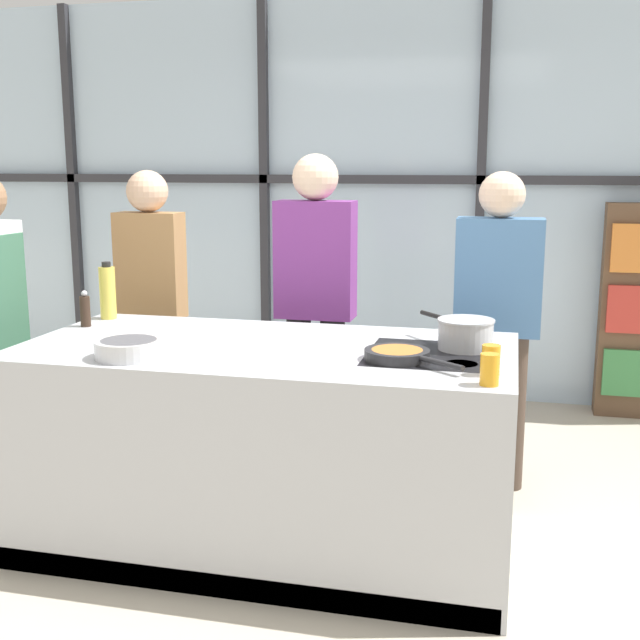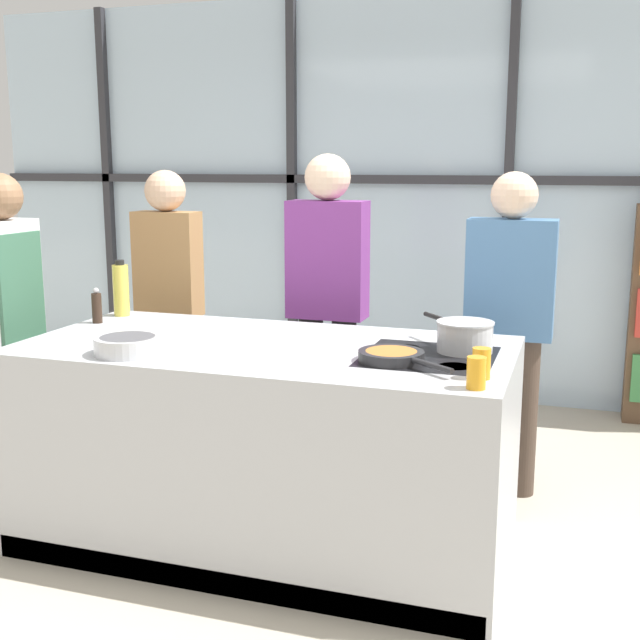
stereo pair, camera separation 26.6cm
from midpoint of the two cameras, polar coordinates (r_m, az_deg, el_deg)
ground_plane at (r=3.72m, az=-1.57°, el=-15.26°), size 18.00×18.00×0.00m
back_window_wall at (r=5.73m, az=6.82°, el=8.55°), size 6.40×0.10×2.80m
demo_island at (r=3.54m, az=-1.59°, el=-8.81°), size 2.08×1.03×0.89m
chef at (r=4.14m, az=-19.57°, el=0.50°), size 0.23×0.36×1.61m
spectator_far_left at (r=4.56m, az=-9.07°, el=2.03°), size 0.36×0.23×1.61m
spectator_center_left at (r=4.21m, az=2.34°, el=1.92°), size 0.41×0.24×1.70m
spectator_center_right at (r=4.07m, az=15.12°, el=0.32°), size 0.42×0.23×1.61m
frying_pan at (r=3.14m, az=7.59°, el=-2.57°), size 0.40×0.34×0.04m
saucepan at (r=3.35m, az=12.50°, el=-1.11°), size 0.34×0.36×0.13m
white_plate at (r=3.51m, az=-8.34°, el=-1.40°), size 0.25×0.25×0.01m
mixing_bowl at (r=3.30m, az=-11.29°, el=-1.75°), size 0.27×0.27×0.07m
oil_bottle at (r=4.13m, az=-12.20°, el=2.12°), size 0.08×0.08×0.28m
pepper_grinder at (r=3.98m, az=-13.77°, el=0.89°), size 0.05×0.05×0.17m
juice_glass_near at (r=2.82m, az=13.73°, el=-3.70°), size 0.07×0.07×0.11m
juice_glass_far at (r=2.95m, az=13.95°, el=-3.03°), size 0.07×0.07×0.11m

